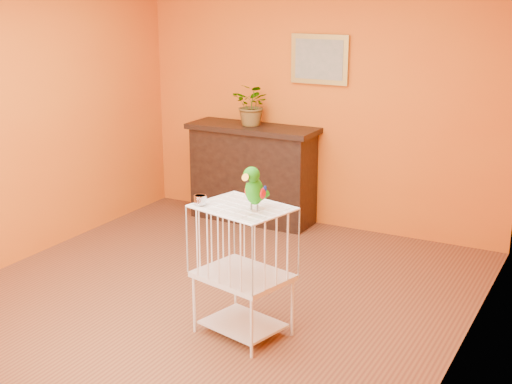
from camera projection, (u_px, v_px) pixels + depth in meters
The scene contains 8 objects.
ground at pixel (207, 300), 5.81m from camera, with size 4.50×4.50×0.00m, color brown.
room_shell at pixel (203, 107), 5.37m from camera, with size 4.50×4.50×4.50m.
console_cabinet at pixel (252, 173), 7.66m from camera, with size 1.41×0.51×1.05m.
potted_plant at pixel (254, 109), 7.49m from camera, with size 0.40×0.44×0.34m, color #26722D.
framed_picture at pixel (319, 59), 7.20m from camera, with size 0.62×0.04×0.50m.
birdcage at pixel (243, 269), 5.11m from camera, with size 0.73×0.63×0.98m.
feed_cup at pixel (200, 200), 5.02m from camera, with size 0.09×0.09×0.06m, color silver.
parrot at pixel (254, 188), 4.86m from camera, with size 0.16×0.28×0.32m.
Camera 1 is at (2.86, -4.52, 2.47)m, focal length 50.00 mm.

